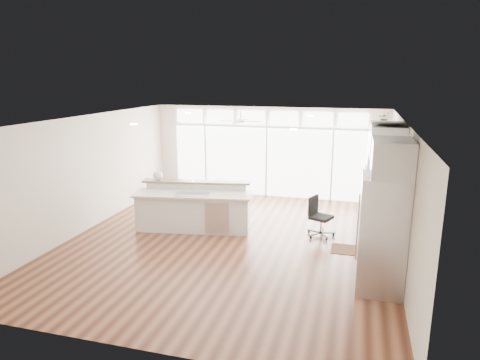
# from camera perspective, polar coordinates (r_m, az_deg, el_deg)

# --- Properties ---
(floor) EXTENTS (7.00, 8.00, 0.02)m
(floor) POSITION_cam_1_polar(r_m,az_deg,el_deg) (9.58, -1.50, -8.31)
(floor) COLOR #472315
(floor) RESTS_ON ground
(ceiling) EXTENTS (7.00, 8.00, 0.02)m
(ceiling) POSITION_cam_1_polar(r_m,az_deg,el_deg) (8.93, -1.61, 8.05)
(ceiling) COLOR white
(ceiling) RESTS_ON wall_back
(wall_back) EXTENTS (7.00, 0.04, 2.70)m
(wall_back) POSITION_cam_1_polar(r_m,az_deg,el_deg) (12.95, 3.65, 3.75)
(wall_back) COLOR beige
(wall_back) RESTS_ON floor
(wall_front) EXTENTS (7.00, 0.04, 2.70)m
(wall_front) POSITION_cam_1_polar(r_m,az_deg,el_deg) (5.65, -13.72, -9.89)
(wall_front) COLOR beige
(wall_front) RESTS_ON floor
(wall_left) EXTENTS (0.04, 8.00, 2.70)m
(wall_left) POSITION_cam_1_polar(r_m,az_deg,el_deg) (10.70, -19.78, 0.85)
(wall_left) COLOR beige
(wall_left) RESTS_ON floor
(wall_right) EXTENTS (0.04, 8.00, 2.70)m
(wall_right) POSITION_cam_1_polar(r_m,az_deg,el_deg) (8.82, 20.75, -1.84)
(wall_right) COLOR beige
(wall_right) RESTS_ON floor
(glass_wall) EXTENTS (5.80, 0.06, 2.08)m
(glass_wall) POSITION_cam_1_polar(r_m,az_deg,el_deg) (12.95, 3.58, 2.40)
(glass_wall) COLOR white
(glass_wall) RESTS_ON wall_back
(transom_row) EXTENTS (5.90, 0.06, 0.40)m
(transom_row) POSITION_cam_1_polar(r_m,az_deg,el_deg) (12.76, 3.67, 8.27)
(transom_row) COLOR white
(transom_row) RESTS_ON wall_back
(desk_window) EXTENTS (0.04, 0.85, 0.85)m
(desk_window) POSITION_cam_1_polar(r_m,az_deg,el_deg) (9.06, 20.45, -0.12)
(desk_window) COLOR white
(desk_window) RESTS_ON wall_right
(ceiling_fan) EXTENTS (1.16, 1.16, 0.32)m
(ceiling_fan) POSITION_cam_1_polar(r_m,az_deg,el_deg) (11.76, 0.10, 8.33)
(ceiling_fan) COLOR silver
(ceiling_fan) RESTS_ON ceiling
(recessed_lights) EXTENTS (3.40, 3.00, 0.02)m
(recessed_lights) POSITION_cam_1_polar(r_m,az_deg,el_deg) (9.12, -1.24, 8.04)
(recessed_lights) COLOR #F4E3D0
(recessed_lights) RESTS_ON ceiling
(oven_cabinet) EXTENTS (0.64, 1.20, 2.50)m
(oven_cabinet) POSITION_cam_1_polar(r_m,az_deg,el_deg) (10.56, 18.14, 0.27)
(oven_cabinet) COLOR silver
(oven_cabinet) RESTS_ON floor
(desk_nook) EXTENTS (0.72, 1.30, 0.76)m
(desk_nook) POSITION_cam_1_polar(r_m,az_deg,el_deg) (9.36, 17.84, -6.96)
(desk_nook) COLOR silver
(desk_nook) RESTS_ON floor
(upper_cabinets) EXTENTS (0.64, 1.30, 0.64)m
(upper_cabinets) POSITION_cam_1_polar(r_m,az_deg,el_deg) (8.89, 19.01, 5.02)
(upper_cabinets) COLOR silver
(upper_cabinets) RESTS_ON wall_right
(refrigerator) EXTENTS (0.76, 0.90, 2.00)m
(refrigerator) POSITION_cam_1_polar(r_m,az_deg,el_deg) (7.60, 18.42, -6.84)
(refrigerator) COLOR #BBBBC0
(refrigerator) RESTS_ON floor
(fridge_cabinet) EXTENTS (0.64, 0.90, 0.60)m
(fridge_cabinet) POSITION_cam_1_polar(r_m,az_deg,el_deg) (7.27, 19.66, 2.79)
(fridge_cabinet) COLOR silver
(fridge_cabinet) RESTS_ON wall_right
(framed_photos) EXTENTS (0.06, 0.22, 0.80)m
(framed_photos) POSITION_cam_1_polar(r_m,az_deg,el_deg) (9.69, 20.10, -0.14)
(framed_photos) COLOR black
(framed_photos) RESTS_ON wall_right
(kitchen_island) EXTENTS (2.89, 1.49, 1.10)m
(kitchen_island) POSITION_cam_1_polar(r_m,az_deg,el_deg) (10.20, -6.26, -3.67)
(kitchen_island) COLOR silver
(kitchen_island) RESTS_ON floor
(rug) EXTENTS (0.82, 0.60, 0.01)m
(rug) POSITION_cam_1_polar(r_m,az_deg,el_deg) (9.44, 14.54, -9.01)
(rug) COLOR #351C10
(rug) RESTS_ON floor
(office_chair) EXTENTS (0.60, 0.58, 0.91)m
(office_chair) POSITION_cam_1_polar(r_m,az_deg,el_deg) (9.94, 10.77, -4.87)
(office_chair) COLOR black
(office_chair) RESTS_ON floor
(fishbowl) EXTENTS (0.26, 0.26, 0.23)m
(fishbowl) POSITION_cam_1_polar(r_m,az_deg,el_deg) (10.64, -10.92, 0.58)
(fishbowl) COLOR silver
(fishbowl) RESTS_ON kitchen_island
(monitor) EXTENTS (0.13, 0.53, 0.44)m
(monitor) POSITION_cam_1_polar(r_m,az_deg,el_deg) (9.17, 17.61, -3.42)
(monitor) COLOR black
(monitor) RESTS_ON desk_nook
(keyboard) EXTENTS (0.15, 0.31, 0.02)m
(keyboard) POSITION_cam_1_polar(r_m,az_deg,el_deg) (9.23, 16.46, -4.61)
(keyboard) COLOR white
(keyboard) RESTS_ON desk_nook
(potted_plant) EXTENTS (0.30, 0.32, 0.23)m
(potted_plant) POSITION_cam_1_polar(r_m,az_deg,el_deg) (10.35, 18.69, 7.63)
(potted_plant) COLOR #285E29
(potted_plant) RESTS_ON oven_cabinet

